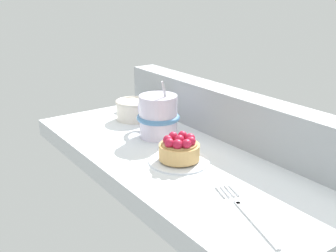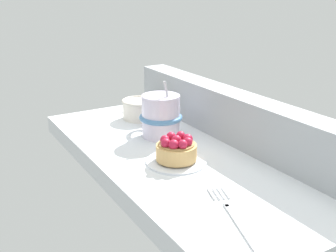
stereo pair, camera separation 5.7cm
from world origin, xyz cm
name	(u,v)px [view 1 (the left image)]	position (x,y,z in cm)	size (l,w,h in cm)	color
ground_plane	(181,160)	(0.00, 0.00, -1.80)	(67.42, 30.95, 3.59)	silver
window_rail_back	(232,115)	(0.00, 12.64, 4.77)	(66.08, 5.68, 9.53)	#9EA3A8
dessert_plate	(179,160)	(3.56, -3.12, 0.29)	(10.62, 10.62, 0.62)	silver
raspberry_tart	(179,149)	(3.59, -3.12, 2.54)	(7.09, 7.09, 4.41)	tan
coffee_mug	(158,116)	(-9.36, 1.05, 4.27)	(11.91, 8.73, 11.78)	silver
dessert_fork	(246,211)	(22.36, -5.84, 0.30)	(16.11, 6.88, 0.60)	silver
sugar_bowl	(134,109)	(-21.64, 2.77, 2.37)	(8.42, 8.42, 4.46)	silver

